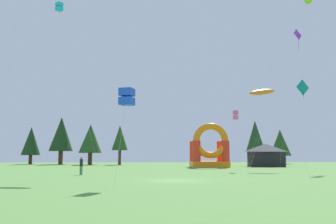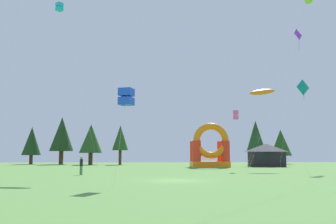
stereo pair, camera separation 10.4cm
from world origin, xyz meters
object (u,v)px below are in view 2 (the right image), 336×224
kite_orange_parafoil (262,92)px  person_left_edge (81,164)px  kite_pink_box (236,115)px  festival_tent (266,155)px  kite_teal_diamond (304,88)px  kite_blue_box (126,97)px  kite_cyan_box (60,7)px  kite_purple_diamond (299,35)px  inflatable_red_slide (210,151)px

kite_orange_parafoil → person_left_edge: kite_orange_parafoil is taller
kite_pink_box → festival_tent: size_ratio=1.43×
kite_teal_diamond → kite_blue_box: bearing=-140.2°
kite_cyan_box → kite_pink_box: bearing=4.7°
kite_purple_diamond → kite_teal_diamond: bearing=-111.4°
kite_pink_box → inflatable_red_slide: 12.40m
kite_orange_parafoil → kite_teal_diamond: size_ratio=1.06×
kite_purple_diamond → kite_cyan_box: size_ratio=0.99×
kite_teal_diamond → festival_tent: 19.51m
person_left_edge → inflatable_red_slide: size_ratio=0.27×
kite_pink_box → kite_blue_box: size_ratio=1.14×
kite_orange_parafoil → kite_teal_diamond: kite_orange_parafoil is taller
kite_purple_diamond → kite_blue_box: bearing=-132.0°
kite_teal_diamond → inflatable_red_slide: 19.33m
kite_cyan_box → inflatable_red_slide: (20.70, 13.29, -17.52)m
kite_blue_box → kite_cyan_box: (-9.47, 18.93, 13.97)m
kite_orange_parafoil → kite_blue_box: kite_orange_parafoil is taller
kite_pink_box → kite_blue_box: kite_pink_box is taller
kite_orange_parafoil → inflatable_red_slide: bearing=121.4°
kite_blue_box → inflatable_red_slide: size_ratio=0.97×
kite_teal_diamond → person_left_edge: (-25.08, -3.92, -8.73)m
festival_tent → kite_pink_box: bearing=-121.1°
kite_purple_diamond → inflatable_red_slide: kite_purple_diamond is taller
kite_orange_parafoil → kite_pink_box: kite_orange_parafoil is taller
inflatable_red_slide → festival_tent: size_ratio=1.29×
festival_tent → kite_cyan_box: bearing=-153.1°
festival_tent → person_left_edge: bearing=-140.2°
kite_pink_box → person_left_edge: size_ratio=4.18×
kite_teal_diamond → kite_blue_box: size_ratio=1.58×
kite_pink_box → kite_cyan_box: size_ratio=0.37×
kite_orange_parafoil → kite_purple_diamond: bearing=25.8°
kite_pink_box → kite_blue_box: (-12.67, -20.76, -0.96)m
kite_pink_box → inflatable_red_slide: kite_pink_box is taller
kite_blue_box → inflatable_red_slide: (11.23, 32.22, -3.55)m
kite_orange_parafoil → kite_pink_box: size_ratio=1.47×
kite_purple_diamond → person_left_edge: bearing=-154.7°
kite_purple_diamond → inflatable_red_slide: (-12.45, 5.94, -17.03)m
kite_purple_diamond → person_left_edge: (-28.90, -13.66, -18.46)m
kite_teal_diamond → kite_blue_box: (-19.87, -16.54, -3.75)m
kite_purple_diamond → festival_tent: (-2.82, 8.05, -17.67)m
kite_orange_parafoil → kite_teal_diamond: (3.01, -6.44, -0.60)m
kite_pink_box → kite_orange_parafoil: bearing=27.9°
kite_orange_parafoil → kite_blue_box: bearing=-126.3°
kite_pink_box → kite_teal_diamond: bearing=-30.4°
kite_teal_diamond → kite_orange_parafoil: bearing=115.0°
kite_orange_parafoil → person_left_edge: (-22.07, -10.36, -9.33)m
kite_pink_box → person_left_edge: 20.53m
kite_teal_diamond → festival_tent: bearing=86.8°
kite_pink_box → person_left_edge: (-17.88, -8.14, -5.94)m
kite_blue_box → kite_teal_diamond: bearing=39.8°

